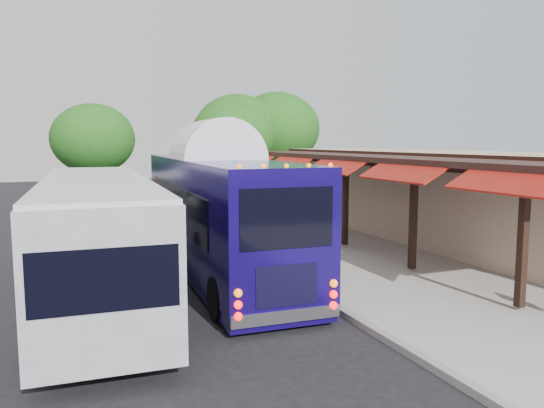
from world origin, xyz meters
name	(u,v)px	position (x,y,z in m)	size (l,w,h in m)	color
ground	(297,289)	(0.00, 0.00, 0.00)	(90.00, 90.00, 0.00)	black
sidewalk	(373,246)	(5.00, 4.00, 0.07)	(10.00, 40.00, 0.15)	#9E9B93
curb	(250,257)	(0.05, 4.00, 0.07)	(0.20, 40.00, 0.16)	gray
station_shelter	(446,196)	(8.38, 4.00, 1.85)	(8.15, 20.00, 3.60)	tan
coach_bus	(217,207)	(-1.45, 2.70, 2.00)	(2.89, 11.75, 3.73)	#11064C
city_bus	(97,232)	(-5.07, 1.22, 1.71)	(3.06, 11.64, 3.10)	gray
ped_a	(292,237)	(0.60, 1.68, 1.11)	(0.70, 0.46, 1.92)	black
ped_b	(251,216)	(1.27, 7.24, 0.97)	(0.80, 0.62, 1.65)	black
ped_c	(294,243)	(0.60, 1.56, 0.94)	(0.92, 0.38, 1.58)	black
ped_d	(245,196)	(3.40, 14.00, 1.06)	(1.17, 0.67, 1.81)	black
tree_left	(232,137)	(3.88, 17.73, 4.27)	(5.01, 5.01, 6.41)	#382314
tree_mid	(237,131)	(4.70, 19.20, 4.63)	(5.43, 5.43, 6.95)	#382314
tree_right	(277,129)	(7.53, 19.55, 4.80)	(5.63, 5.63, 7.20)	#382314
tree_far	(93,139)	(-3.90, 20.20, 4.14)	(4.85, 4.85, 6.21)	#382314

